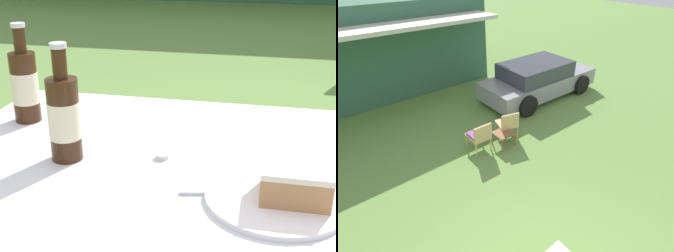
% 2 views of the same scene
% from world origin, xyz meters
% --- Properties ---
extents(patio_table, '(0.99, 0.84, 0.68)m').
position_xyz_m(patio_table, '(0.00, 0.00, 0.62)').
color(patio_table, silver).
rests_on(patio_table, ground_plane).
extents(cake_on_plate, '(0.25, 0.25, 0.07)m').
position_xyz_m(cake_on_plate, '(0.25, -0.08, 0.70)').
color(cake_on_plate, white).
rests_on(cake_on_plate, patio_table).
extents(cola_bottle_near, '(0.07, 0.07, 0.25)m').
position_xyz_m(cola_bottle_near, '(-0.19, 0.00, 0.77)').
color(cola_bottle_near, '#381E0F').
rests_on(cola_bottle_near, patio_table).
extents(cola_bottle_far, '(0.07, 0.07, 0.25)m').
position_xyz_m(cola_bottle_far, '(-0.38, 0.18, 0.77)').
color(cola_bottle_far, '#381E0F').
rests_on(cola_bottle_far, patio_table).
extents(fork, '(0.18, 0.04, 0.01)m').
position_xyz_m(fork, '(0.16, -0.08, 0.68)').
color(fork, silver).
rests_on(fork, patio_table).
extents(loose_bottle_cap, '(0.03, 0.03, 0.01)m').
position_xyz_m(loose_bottle_cap, '(-0.00, 0.04, 0.69)').
color(loose_bottle_cap, silver).
rests_on(loose_bottle_cap, patio_table).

